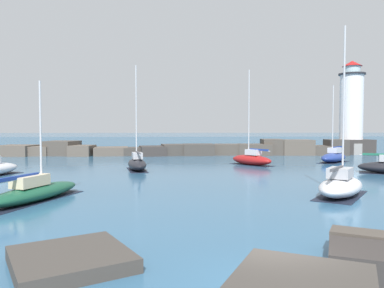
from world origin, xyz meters
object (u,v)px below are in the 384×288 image
at_px(lighthouse, 351,113).
at_px(sailboat_moored_0, 34,192).
at_px(sailboat_moored_6, 341,185).
at_px(sailboat_moored_2, 252,159).
at_px(sailboat_moored_5, 137,163).
at_px(sailboat_moored_3, 334,157).

relative_size(lighthouse, sailboat_moored_0, 1.94).
relative_size(sailboat_moored_0, sailboat_moored_6, 0.73).
height_order(sailboat_moored_2, sailboat_moored_5, sailboat_moored_2).
xyz_separation_m(sailboat_moored_0, sailboat_moored_2, (17.43, 20.25, 0.16)).
bearing_deg(sailboat_moored_3, lighthouse, 57.16).
xyz_separation_m(lighthouse, sailboat_moored_6, (-18.88, -36.91, -5.98)).
distance_m(lighthouse, sailboat_moored_0, 53.47).
xyz_separation_m(sailboat_moored_5, sailboat_moored_6, (14.19, -15.17, -0.02)).
distance_m(sailboat_moored_5, sailboat_moored_6, 20.77).
height_order(sailboat_moored_5, sailboat_moored_6, sailboat_moored_6).
height_order(sailboat_moored_2, sailboat_moored_6, sailboat_moored_2).
bearing_deg(lighthouse, sailboat_moored_6, -117.09).
xyz_separation_m(sailboat_moored_3, sailboat_moored_6, (-9.60, -22.53, 0.00)).
relative_size(sailboat_moored_3, sailboat_moored_6, 0.88).
bearing_deg(sailboat_moored_3, sailboat_moored_5, -162.82).
bearing_deg(lighthouse, sailboat_moored_2, -139.75).
height_order(sailboat_moored_3, sailboat_moored_5, sailboat_moored_5).
bearing_deg(sailboat_moored_6, sailboat_moored_2, 94.04).
relative_size(sailboat_moored_2, sailboat_moored_3, 1.16).
height_order(sailboat_moored_2, sailboat_moored_3, sailboat_moored_2).
relative_size(sailboat_moored_0, sailboat_moored_2, 0.71).
bearing_deg(sailboat_moored_5, sailboat_moored_0, -106.49).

